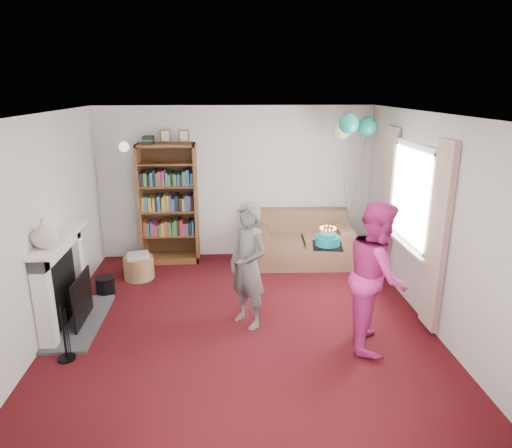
{
  "coord_description": "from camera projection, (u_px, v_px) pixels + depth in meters",
  "views": [
    {
      "loc": [
        -0.18,
        -4.93,
        2.79
      ],
      "look_at": [
        0.2,
        0.6,
        1.11
      ],
      "focal_mm": 32.0,
      "sensor_mm": 36.0,
      "label": 1
    }
  ],
  "objects": [
    {
      "name": "ground",
      "position": [
        243.0,
        326.0,
        5.53
      ],
      "size": [
        5.0,
        5.0,
        0.0
      ],
      "primitive_type": "plane",
      "color": "#380B08",
      "rests_on": "ground"
    },
    {
      "name": "wall_back",
      "position": [
        236.0,
        183.0,
        7.57
      ],
      "size": [
        4.5,
        0.02,
        2.5
      ],
      "primitive_type": "cube",
      "color": "silver",
      "rests_on": "ground"
    },
    {
      "name": "wall_left",
      "position": [
        37.0,
        232.0,
        5.02
      ],
      "size": [
        0.02,
        5.0,
        2.5
      ],
      "primitive_type": "cube",
      "color": "silver",
      "rests_on": "ground"
    },
    {
      "name": "wall_right",
      "position": [
        435.0,
        224.0,
        5.32
      ],
      "size": [
        0.02,
        5.0,
        2.5
      ],
      "primitive_type": "cube",
      "color": "silver",
      "rests_on": "ground"
    },
    {
      "name": "ceiling",
      "position": [
        241.0,
        114.0,
        4.81
      ],
      "size": [
        4.5,
        5.0,
        0.01
      ],
      "primitive_type": "cube",
      "color": "white",
      "rests_on": "wall_back"
    },
    {
      "name": "fireplace",
      "position": [
        67.0,
        286.0,
        5.43
      ],
      "size": [
        0.55,
        1.8,
        1.12
      ],
      "color": "#3F3F42",
      "rests_on": "ground"
    },
    {
      "name": "window_bay",
      "position": [
        410.0,
        214.0,
        5.9
      ],
      "size": [
        0.14,
        2.02,
        2.2
      ],
      "color": "white",
      "rests_on": "ground"
    },
    {
      "name": "wall_sconce",
      "position": [
        124.0,
        147.0,
        7.13
      ],
      "size": [
        0.16,
        0.23,
        0.16
      ],
      "color": "gold",
      "rests_on": "ground"
    },
    {
      "name": "bookcase",
      "position": [
        169.0,
        205.0,
        7.38
      ],
      "size": [
        0.92,
        0.42,
        2.15
      ],
      "color": "#472B14",
      "rests_on": "ground"
    },
    {
      "name": "sofa",
      "position": [
        301.0,
        243.0,
        7.48
      ],
      "size": [
        1.59,
        0.84,
        0.84
      ],
      "rotation": [
        0.0,
        0.0,
        -0.04
      ],
      "color": "brown",
      "rests_on": "ground"
    },
    {
      "name": "wicker_basket",
      "position": [
        139.0,
        267.0,
        6.86
      ],
      "size": [
        0.45,
        0.45,
        0.4
      ],
      "rotation": [
        0.0,
        0.0,
        0.27
      ],
      "color": "#A0734A",
      "rests_on": "ground"
    },
    {
      "name": "person_striped",
      "position": [
        248.0,
        266.0,
        5.37
      ],
      "size": [
        0.64,
        0.66,
        1.52
      ],
      "primitive_type": "imported",
      "rotation": [
        0.0,
        0.0,
        -0.88
      ],
      "color": "black",
      "rests_on": "ground"
    },
    {
      "name": "person_magenta",
      "position": [
        377.0,
        275.0,
        4.93
      ],
      "size": [
        0.79,
        0.93,
        1.66
      ],
      "primitive_type": "imported",
      "rotation": [
        0.0,
        0.0,
        1.34
      ],
      "color": "#CE297C",
      "rests_on": "ground"
    },
    {
      "name": "birthday_cake",
      "position": [
        328.0,
        241.0,
        5.02
      ],
      "size": [
        0.32,
        0.32,
        0.22
      ],
      "rotation": [
        0.0,
        0.0,
        -0.15
      ],
      "color": "black",
      "rests_on": "ground"
    },
    {
      "name": "balloons",
      "position": [
        353.0,
        127.0,
        6.67
      ],
      "size": [
        0.62,
        0.67,
        1.78
      ],
      "color": "#3F3F3F",
      "rests_on": "ground"
    },
    {
      "name": "mantel_vase",
      "position": [
        45.0,
        233.0,
        4.88
      ],
      "size": [
        0.36,
        0.36,
        0.32
      ],
      "primitive_type": "imported",
      "rotation": [
        0.0,
        0.0,
        -0.21
      ],
      "color": "beige",
      "rests_on": "fireplace"
    }
  ]
}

